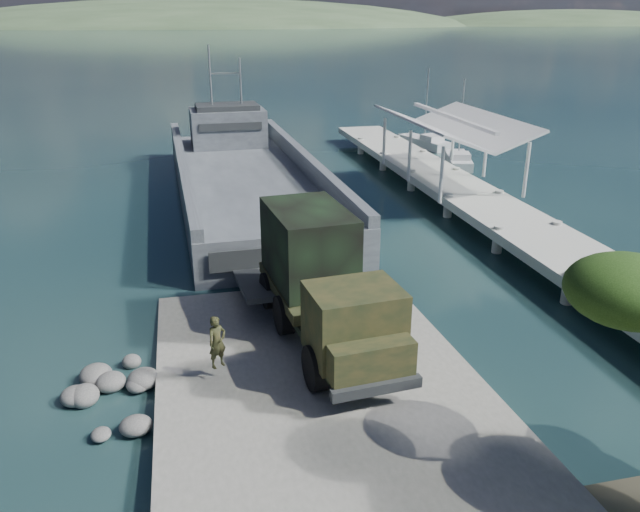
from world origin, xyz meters
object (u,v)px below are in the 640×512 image
at_px(landing_craft, 246,186).
at_px(military_truck, 322,280).
at_px(soldier, 218,353).
at_px(sailboat_far, 425,143).
at_px(pier, 455,177).
at_px(sailboat_near, 458,161).

height_order(landing_craft, military_truck, landing_craft).
bearing_deg(soldier, landing_craft, 51.13).
bearing_deg(military_truck, landing_craft, 86.09).
xyz_separation_m(landing_craft, sailboat_far, (17.51, 13.04, -0.43)).
bearing_deg(landing_craft, pier, -17.97).
bearing_deg(sailboat_far, soldier, -137.00).
distance_m(pier, sailboat_far, 17.56).
bearing_deg(sailboat_far, military_truck, -133.58).
distance_m(military_truck, soldier, 4.47).
relative_size(landing_craft, soldier, 19.44).
distance_m(landing_craft, military_truck, 19.84).
relative_size(pier, landing_craft, 1.33).
distance_m(pier, soldier, 24.10).
xyz_separation_m(sailboat_near, sailboat_far, (0.20, 7.37, 0.01)).
distance_m(landing_craft, sailboat_far, 21.84).
relative_size(soldier, sailboat_near, 0.25).
bearing_deg(military_truck, sailboat_far, 57.40).
relative_size(military_truck, sailboat_near, 1.37).
xyz_separation_m(military_truck, sailboat_far, (17.13, 32.79, -2.21)).
bearing_deg(sailboat_near, military_truck, -106.01).
distance_m(pier, sailboat_near, 10.63).
xyz_separation_m(landing_craft, sailboat_near, (17.31, 5.67, -0.44)).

